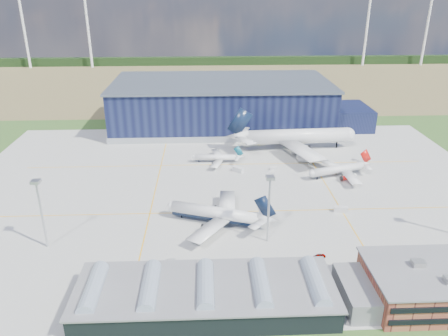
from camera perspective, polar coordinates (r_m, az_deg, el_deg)
ground at (r=168.57m, az=0.92°, el=-4.11°), size 600.00×600.00×0.00m
apron at (r=177.51m, az=0.73°, el=-2.63°), size 220.00×160.00×0.08m
farmland at (r=377.76m, az=-1.06°, el=11.28°), size 600.00×220.00×0.01m
treeline at (r=455.70m, az=-1.34°, el=13.82°), size 600.00×8.00×8.00m
horizon_dressing at (r=481.90m, az=-25.72°, el=15.80°), size 440.20×18.00×70.00m
hangar at (r=253.39m, az=0.32°, el=8.10°), size 145.00×62.00×26.10m
glass_concourse at (r=115.83m, az=-0.58°, el=-16.16°), size 78.00×23.00×8.60m
light_mast_west at (r=143.84m, az=-22.95°, el=-4.23°), size 2.60×2.60×23.00m
light_mast_center at (r=135.95m, az=5.92°, el=-3.97°), size 2.60×2.60×23.00m
airliner_navy at (r=149.35m, az=-1.20°, el=-5.10°), size 50.50×49.98×12.95m
airliner_red at (r=192.29m, az=14.68°, el=0.34°), size 39.78×39.34×10.33m
airliner_widebody at (r=218.33m, az=9.62°, el=5.06°), size 69.15×67.80×21.44m
airliner_regional at (r=201.09m, az=-1.15°, el=1.77°), size 25.57×25.06×7.96m
gse_van_a at (r=164.67m, az=15.04°, el=-5.25°), size 5.25×3.22×2.13m
gse_van_b at (r=192.11m, az=1.90°, el=-0.21°), size 5.24×4.98×2.28m
gse_tug_c at (r=226.66m, az=4.55°, el=3.32°), size 3.11×3.75×1.41m
gse_cart_b at (r=195.67m, az=6.48°, el=-0.06°), size 3.17×2.29×1.29m
airstair at (r=128.49m, az=-6.77°, el=-12.94°), size 3.91×5.89×3.50m
car_a at (r=137.76m, az=12.38°, el=-11.17°), size 4.21×2.77×1.33m
car_b at (r=128.71m, az=7.12°, el=-13.52°), size 3.80×1.76×1.20m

